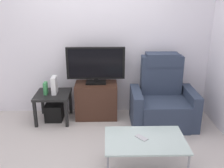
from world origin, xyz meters
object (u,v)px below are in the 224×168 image
at_px(subwoofer_box, 54,112).
at_px(recliner_armchair, 162,101).
at_px(television, 96,65).
at_px(side_table, 53,98).
at_px(book_upright, 46,88).
at_px(game_console, 54,85).
at_px(coffee_table, 145,141).
at_px(tv_stand, 96,100).
at_px(cell_phone, 141,138).

bearing_deg(subwoofer_box, recliner_armchair, -3.96).
bearing_deg(subwoofer_box, television, 10.48).
height_order(recliner_armchair, side_table, recliner_armchair).
xyz_separation_m(book_upright, game_console, (0.14, 0.03, 0.04)).
xyz_separation_m(side_table, coffee_table, (1.28, -1.31, 0.00)).
relative_size(tv_stand, game_console, 2.45).
xyz_separation_m(tv_stand, side_table, (-0.68, -0.11, 0.09)).
xyz_separation_m(book_upright, coffee_table, (1.38, -1.29, -0.17)).
height_order(game_console, coffee_table, game_console).
xyz_separation_m(subwoofer_box, game_console, (0.04, 0.01, 0.46)).
relative_size(television, cell_phone, 6.15).
distance_m(subwoofer_box, coffee_table, 1.85).
bearing_deg(tv_stand, book_upright, -170.76).
height_order(recliner_armchair, game_console, recliner_armchair).
bearing_deg(subwoofer_box, side_table, 180.00).
height_order(subwoofer_box, coffee_table, coffee_table).
bearing_deg(game_console, side_table, -164.05).
bearing_deg(book_upright, subwoofer_box, 11.31).
distance_m(television, coffee_table, 1.64).
relative_size(tv_stand, subwoofer_box, 2.48).
bearing_deg(side_table, cell_phone, -46.01).
relative_size(recliner_armchair, side_table, 2.00).
bearing_deg(side_table, tv_stand, 8.94).
height_order(book_upright, cell_phone, book_upright).
bearing_deg(television, book_upright, -169.42).
height_order(recliner_armchair, book_upright, recliner_armchair).
bearing_deg(coffee_table, cell_phone, 147.41).
bearing_deg(recliner_armchair, game_console, -179.24).
distance_m(tv_stand, book_upright, 0.84).
bearing_deg(side_table, coffee_table, -45.67).
bearing_deg(cell_phone, recliner_armchair, 27.73).
distance_m(tv_stand, television, 0.60).
bearing_deg(game_console, television, 10.18).
distance_m(book_upright, coffee_table, 1.90).
distance_m(side_table, game_console, 0.21).
height_order(side_table, game_console, game_console).
relative_size(television, coffee_table, 1.03).
distance_m(television, game_console, 0.72).
height_order(side_table, book_upright, book_upright).
distance_m(coffee_table, cell_phone, 0.06).
bearing_deg(game_console, coffee_table, -46.68).
bearing_deg(side_table, recliner_armchair, -3.96).
xyz_separation_m(television, coffee_table, (0.60, -1.44, -0.51)).
height_order(subwoofer_box, game_console, game_console).
bearing_deg(recliner_armchair, book_upright, -177.98).
height_order(television, recliner_armchair, television).
distance_m(book_upright, game_console, 0.14).
height_order(television, cell_phone, television).
xyz_separation_m(tv_stand, book_upright, (-0.78, -0.13, 0.26)).
relative_size(television, recliner_armchair, 0.85).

